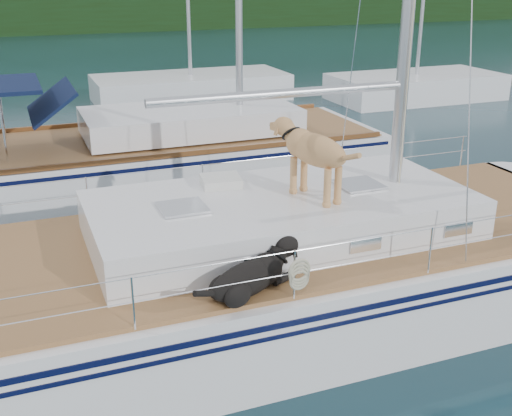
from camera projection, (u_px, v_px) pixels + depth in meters
name	position (u px, v px, depth m)	size (l,w,h in m)	color
ground	(228.00, 322.00, 9.13)	(120.00, 120.00, 0.00)	black
shore_bank	(33.00, 25.00, 49.21)	(92.00, 1.00, 1.20)	#595147
main_sailboat	(235.00, 278.00, 8.91)	(12.00, 3.87, 14.01)	white
neighbor_sailboat	(146.00, 160.00, 14.60)	(11.00, 3.50, 13.30)	white
bg_boat_center	(191.00, 88.00, 24.28)	(7.20, 3.00, 11.65)	white
bg_boat_east	(416.00, 87.00, 24.38)	(6.40, 3.00, 11.65)	white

